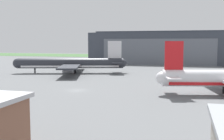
# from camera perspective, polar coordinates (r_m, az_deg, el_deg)

# --- Properties ---
(ground_plane) EXTENTS (440.00, 440.00, 0.00)m
(ground_plane) POSITION_cam_1_polar(r_m,az_deg,el_deg) (71.67, -7.24, -4.15)
(ground_plane) COLOR slate
(grass_field_strip) EXTENTS (440.00, 56.00, 0.08)m
(grass_field_strip) POSITION_cam_1_polar(r_m,az_deg,el_deg) (246.79, 8.79, 2.79)
(grass_field_strip) COLOR #456D3D
(grass_field_strip) RESTS_ON ground_plane
(maintenance_hangar) EXTENTS (78.42, 36.78, 18.78)m
(maintenance_hangar) POSITION_cam_1_polar(r_m,az_deg,el_deg) (168.79, 9.93, 4.49)
(maintenance_hangar) COLOR #383D47
(maintenance_hangar) RESTS_ON ground_plane
(airliner_far_right) EXTENTS (42.87, 39.51, 12.67)m
(airliner_far_right) POSITION_cam_1_polar(r_m,az_deg,el_deg) (110.98, -8.40, 1.28)
(airliner_far_right) COLOR #282B33
(airliner_far_right) RESTS_ON ground_plane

